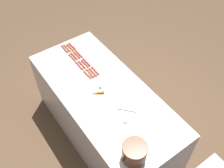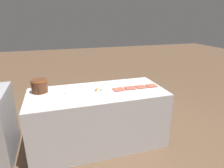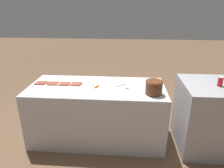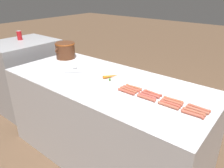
% 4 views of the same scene
% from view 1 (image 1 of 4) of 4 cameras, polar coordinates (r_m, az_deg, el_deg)
% --- Properties ---
extents(ground_plane, '(20.00, 20.00, 0.00)m').
position_cam_1_polar(ground_plane, '(3.68, -1.50, -10.44)').
color(ground_plane, brown).
extents(griddle_counter, '(0.91, 2.03, 0.88)m').
position_cam_1_polar(griddle_counter, '(3.31, -1.65, -6.50)').
color(griddle_counter, '#BCBCC1').
rests_on(griddle_counter, ground_plane).
extents(hot_dog_0, '(0.03, 0.17, 0.02)m').
position_cam_1_polar(hot_dog_0, '(3.53, -8.55, 8.08)').
color(hot_dog_0, '#B65441').
rests_on(hot_dog_0, griddle_counter).
extents(hot_dog_1, '(0.02, 0.17, 0.02)m').
position_cam_1_polar(hot_dog_1, '(3.41, -7.10, 6.50)').
color(hot_dog_1, '#B15A43').
rests_on(hot_dog_1, griddle_counter).
extents(hot_dog_2, '(0.03, 0.17, 0.02)m').
position_cam_1_polar(hot_dog_2, '(3.28, -5.47, 4.75)').
color(hot_dog_2, '#B85642').
rests_on(hot_dog_2, griddle_counter).
extents(hot_dog_3, '(0.03, 0.17, 0.02)m').
position_cam_1_polar(hot_dog_3, '(3.17, -3.61, 2.92)').
color(hot_dog_3, '#BA513E').
rests_on(hot_dog_3, griddle_counter).
extents(hot_dog_4, '(0.03, 0.17, 0.02)m').
position_cam_1_polar(hot_dog_4, '(3.52, -9.05, 7.84)').
color(hot_dog_4, '#B25B42').
rests_on(hot_dog_4, griddle_counter).
extents(hot_dog_5, '(0.03, 0.17, 0.02)m').
position_cam_1_polar(hot_dog_5, '(3.40, -7.61, 6.28)').
color(hot_dog_5, '#BA4F3D').
rests_on(hot_dog_5, griddle_counter).
extents(hot_dog_6, '(0.03, 0.17, 0.02)m').
position_cam_1_polar(hot_dog_6, '(3.27, -5.86, 4.44)').
color(hot_dog_6, '#B65146').
rests_on(hot_dog_6, griddle_counter).
extents(hot_dog_7, '(0.03, 0.17, 0.02)m').
position_cam_1_polar(hot_dog_7, '(3.15, -4.13, 2.58)').
color(hot_dog_7, '#B25D42').
rests_on(hot_dog_7, griddle_counter).
extents(hot_dog_8, '(0.02, 0.17, 0.02)m').
position_cam_1_polar(hot_dog_8, '(3.51, -9.66, 7.67)').
color(hot_dog_8, '#B05D46').
rests_on(hot_dog_8, griddle_counter).
extents(hot_dog_9, '(0.03, 0.17, 0.02)m').
position_cam_1_polar(hot_dog_9, '(3.38, -8.13, 6.01)').
color(hot_dog_9, '#B75B43').
rests_on(hot_dog_9, griddle_counter).
extents(hot_dog_10, '(0.02, 0.17, 0.02)m').
position_cam_1_polar(hot_dog_10, '(3.26, -6.49, 4.22)').
color(hot_dog_10, '#B54F41').
rests_on(hot_dog_10, griddle_counter).
extents(hot_dog_11, '(0.03, 0.17, 0.02)m').
position_cam_1_polar(hot_dog_11, '(3.14, -4.71, 2.35)').
color(hot_dog_11, '#BE5843').
rests_on(hot_dog_11, griddle_counter).
extents(hot_dog_12, '(0.03, 0.17, 0.02)m').
position_cam_1_polar(hot_dog_12, '(3.50, -10.17, 7.44)').
color(hot_dog_12, '#B1533E').
rests_on(hot_dog_12, griddle_counter).
extents(hot_dog_13, '(0.03, 0.17, 0.02)m').
position_cam_1_polar(hot_dog_13, '(3.37, -8.59, 5.72)').
color(hot_dog_13, '#B55A3E').
rests_on(hot_dog_13, griddle_counter).
extents(hot_dog_14, '(0.03, 0.17, 0.02)m').
position_cam_1_polar(hot_dog_14, '(3.25, -7.05, 3.95)').
color(hot_dog_14, '#BE513E').
rests_on(hot_dog_14, griddle_counter).
extents(hot_dog_15, '(0.03, 0.17, 0.02)m').
position_cam_1_polar(hot_dog_15, '(3.13, -5.32, 2.07)').
color(hot_dog_15, '#B65C3E').
rests_on(hot_dog_15, griddle_counter).
extents(bean_pot, '(0.29, 0.24, 0.19)m').
position_cam_1_polar(bean_pot, '(2.44, 4.87, -14.29)').
color(bean_pot, '#562D19').
rests_on(bean_pot, griddle_counter).
extents(serving_spoon, '(0.21, 0.23, 0.02)m').
position_cam_1_polar(serving_spoon, '(2.75, 2.96, -7.08)').
color(serving_spoon, '#B7B7BC').
rests_on(serving_spoon, griddle_counter).
extents(carrot, '(0.17, 0.11, 0.03)m').
position_cam_1_polar(carrot, '(2.93, -3.27, -1.82)').
color(carrot, orange).
rests_on(carrot, griddle_counter).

